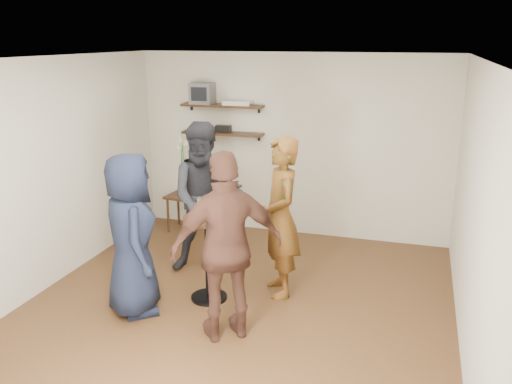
% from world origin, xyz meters
% --- Properties ---
extents(room, '(4.58, 5.08, 2.68)m').
position_xyz_m(room, '(0.00, 0.00, 1.30)').
color(room, '#3F2314').
rests_on(room, ground).
extents(shelf_upper, '(1.20, 0.25, 0.04)m').
position_xyz_m(shelf_upper, '(-1.00, 2.38, 1.85)').
color(shelf_upper, black).
rests_on(shelf_upper, room).
extents(shelf_lower, '(1.20, 0.25, 0.04)m').
position_xyz_m(shelf_lower, '(-1.00, 2.38, 1.45)').
color(shelf_lower, black).
rests_on(shelf_lower, room).
extents(crt_monitor, '(0.32, 0.30, 0.30)m').
position_xyz_m(crt_monitor, '(-1.29, 2.38, 2.02)').
color(crt_monitor, '#59595B').
rests_on(crt_monitor, shelf_upper).
extents(dvd_deck, '(0.40, 0.24, 0.06)m').
position_xyz_m(dvd_deck, '(-0.76, 2.38, 1.90)').
color(dvd_deck, silver).
rests_on(dvd_deck, shelf_upper).
extents(radio, '(0.22, 0.10, 0.10)m').
position_xyz_m(radio, '(-0.99, 2.38, 1.52)').
color(radio, black).
rests_on(radio, shelf_lower).
extents(power_strip, '(0.30, 0.05, 0.03)m').
position_xyz_m(power_strip, '(-1.41, 2.42, 1.48)').
color(power_strip, black).
rests_on(power_strip, shelf_lower).
extents(side_table, '(0.50, 0.50, 0.54)m').
position_xyz_m(side_table, '(-1.54, 2.13, 0.45)').
color(side_table, black).
rests_on(side_table, room).
extents(vase_lilies, '(0.19, 0.19, 0.92)m').
position_xyz_m(vase_lilies, '(-1.54, 2.13, 0.83)').
color(vase_lilies, silver).
rests_on(vase_lilies, side_table).
extents(drinks_table, '(0.52, 0.52, 0.95)m').
position_xyz_m(drinks_table, '(-0.36, 0.15, 0.61)').
color(drinks_table, black).
rests_on(drinks_table, room).
extents(wine_glass_fl, '(0.07, 0.07, 0.22)m').
position_xyz_m(wine_glass_fl, '(-0.41, 0.11, 1.10)').
color(wine_glass_fl, silver).
rests_on(wine_glass_fl, drinks_table).
extents(wine_glass_fr, '(0.06, 0.06, 0.19)m').
position_xyz_m(wine_glass_fr, '(-0.30, 0.10, 1.08)').
color(wine_glass_fr, silver).
rests_on(wine_glass_fr, drinks_table).
extents(wine_glass_bl, '(0.06, 0.06, 0.18)m').
position_xyz_m(wine_glass_bl, '(-0.37, 0.20, 1.08)').
color(wine_glass_bl, silver).
rests_on(wine_glass_bl, drinks_table).
extents(wine_glass_br, '(0.07, 0.07, 0.22)m').
position_xyz_m(wine_glass_br, '(-0.34, 0.16, 1.11)').
color(wine_glass_br, silver).
rests_on(wine_glass_br, drinks_table).
extents(person_plaid, '(0.68, 0.78, 1.79)m').
position_xyz_m(person_plaid, '(0.35, 0.52, 0.89)').
color(person_plaid, '#A21812').
rests_on(person_plaid, room).
extents(person_dark, '(1.10, 0.99, 1.85)m').
position_xyz_m(person_dark, '(-0.67, 0.89, 0.92)').
color(person_dark, black).
rests_on(person_dark, room).
extents(person_navy, '(0.93, 0.99, 1.71)m').
position_xyz_m(person_navy, '(-1.00, -0.34, 0.85)').
color(person_navy, black).
rests_on(person_navy, room).
extents(person_brown, '(1.13, 0.98, 1.83)m').
position_xyz_m(person_brown, '(0.11, -0.51, 0.91)').
color(person_brown, '#4A2A1F').
rests_on(person_brown, room).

